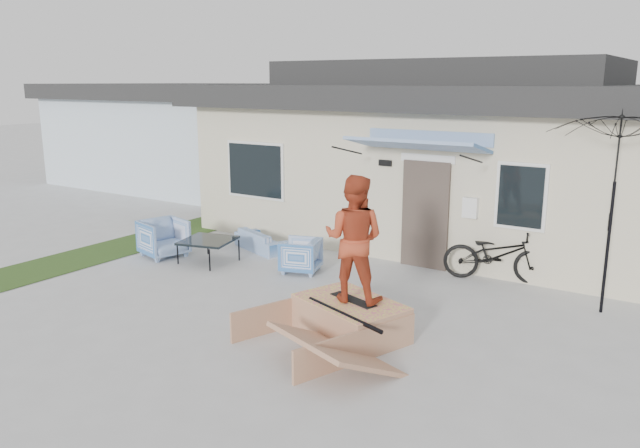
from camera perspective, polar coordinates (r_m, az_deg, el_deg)
The scene contains 13 objects.
ground at distance 9.29m, azimuth -7.76°, elevation -9.72°, with size 90.00×90.00×0.00m, color #B0B0B0.
grass_strip at distance 14.22m, azimuth -18.44°, elevation -2.20°, with size 1.40×8.00×0.01m, color #284319.
house at distance 15.58m, azimuth 11.70°, elevation 6.75°, with size 10.80×8.49×4.10m.
neighbor_house at distance 23.13m, azimuth -11.48°, elevation 8.35°, with size 8.60×7.60×3.50m.
loveseat at distance 13.40m, azimuth -5.35°, elevation -1.20°, with size 1.49×0.44×0.58m, color #2B66B1.
armchair_left at distance 13.24m, azimuth -14.26°, elevation -1.10°, with size 0.84×0.79×0.87m, color #2B66B1.
armchair_right at distance 11.81m, azimuth -1.82°, elevation -2.77°, with size 0.70×0.65×0.72m, color #2B66B1.
coffee_table at distance 12.66m, azimuth -10.27°, elevation -2.45°, with size 0.97×0.97×0.48m, color black.
bicycle at distance 11.67m, azimuth 16.03°, elevation -2.21°, with size 0.66×1.90×1.22m, color black.
patio_umbrella at distance 10.41m, azimuth 25.41°, elevation 1.66°, with size 2.25×2.11×2.20m.
skate_ramp at distance 8.98m, azimuth 2.80°, elevation -8.70°, with size 1.53×2.03×0.51m, color #A87456, non-canonical shape.
skateboard at distance 8.91m, azimuth 3.08°, elevation -6.95°, with size 0.81×0.20×0.05m, color black.
skater at distance 8.64m, azimuth 3.15°, elevation -1.16°, with size 0.88×0.68×1.81m, color #AF3E22.
Camera 1 is at (5.68, -6.43, 3.58)m, focal length 34.61 mm.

